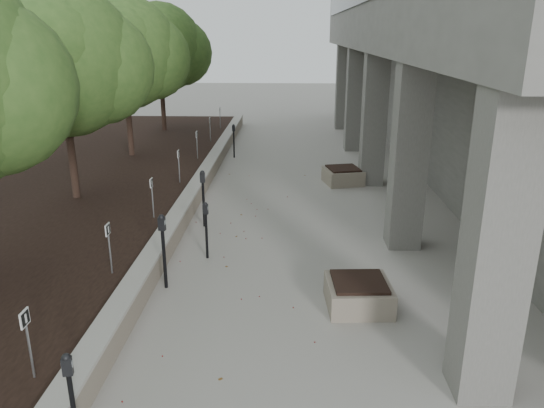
# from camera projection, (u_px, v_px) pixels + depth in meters

# --- Properties ---
(retaining_wall) EXTENTS (0.39, 26.00, 0.50)m
(retaining_wall) POSITION_uv_depth(u_px,v_px,m) (195.00, 193.00, 14.68)
(retaining_wall) COLOR gray
(retaining_wall) RESTS_ON ground
(planting_bed) EXTENTS (7.00, 26.00, 0.40)m
(planting_bed) POSITION_uv_depth(u_px,v_px,m) (67.00, 193.00, 14.82)
(planting_bed) COLOR black
(planting_bed) RESTS_ON ground
(crabapple_tree_3) EXTENTS (4.60, 4.00, 5.44)m
(crabapple_tree_3) POSITION_uv_depth(u_px,v_px,m) (64.00, 93.00, 12.93)
(crabapple_tree_3) COLOR #355A22
(crabapple_tree_3) RESTS_ON planting_bed
(crabapple_tree_4) EXTENTS (4.60, 4.00, 5.44)m
(crabapple_tree_4) POSITION_uv_depth(u_px,v_px,m) (125.00, 77.00, 17.67)
(crabapple_tree_4) COLOR #355A22
(crabapple_tree_4) RESTS_ON planting_bed
(crabapple_tree_5) EXTENTS (4.60, 4.00, 5.44)m
(crabapple_tree_5) POSITION_uv_depth(u_px,v_px,m) (161.00, 67.00, 22.42)
(crabapple_tree_5) COLOR #355A22
(crabapple_tree_5) RESTS_ON planting_bed
(parking_sign_2) EXTENTS (0.04, 0.22, 0.96)m
(parking_sign_2) POSITION_uv_depth(u_px,v_px,m) (29.00, 345.00, 6.44)
(parking_sign_2) COLOR black
(parking_sign_2) RESTS_ON planting_bed
(parking_sign_3) EXTENTS (0.04, 0.22, 0.96)m
(parking_sign_3) POSITION_uv_depth(u_px,v_px,m) (110.00, 249.00, 9.28)
(parking_sign_3) COLOR black
(parking_sign_3) RESTS_ON planting_bed
(parking_sign_4) EXTENTS (0.04, 0.22, 0.96)m
(parking_sign_4) POSITION_uv_depth(u_px,v_px,m) (152.00, 198.00, 12.13)
(parking_sign_4) COLOR black
(parking_sign_4) RESTS_ON planting_bed
(parking_sign_5) EXTENTS (0.04, 0.22, 0.96)m
(parking_sign_5) POSITION_uv_depth(u_px,v_px,m) (179.00, 166.00, 14.98)
(parking_sign_5) COLOR black
(parking_sign_5) RESTS_ON planting_bed
(parking_sign_6) EXTENTS (0.04, 0.22, 0.96)m
(parking_sign_6) POSITION_uv_depth(u_px,v_px,m) (197.00, 145.00, 17.82)
(parking_sign_6) COLOR black
(parking_sign_6) RESTS_ON planting_bed
(parking_sign_7) EXTENTS (0.04, 0.22, 0.96)m
(parking_sign_7) POSITION_uv_depth(u_px,v_px,m) (210.00, 129.00, 20.67)
(parking_sign_7) COLOR black
(parking_sign_7) RESTS_ON planting_bed
(parking_sign_8) EXTENTS (0.04, 0.22, 0.96)m
(parking_sign_8) POSITION_uv_depth(u_px,v_px,m) (220.00, 118.00, 23.51)
(parking_sign_8) COLOR black
(parking_sign_8) RESTS_ON planting_bed
(parking_meter_1) EXTENTS (0.14, 0.12, 1.28)m
(parking_meter_1) POSITION_uv_depth(u_px,v_px,m) (73.00, 403.00, 5.78)
(parking_meter_1) COLOR black
(parking_meter_1) RESTS_ON ground
(parking_meter_2) EXTENTS (0.16, 0.12, 1.46)m
(parking_meter_2) POSITION_uv_depth(u_px,v_px,m) (164.00, 252.00, 9.53)
(parking_meter_2) COLOR black
(parking_meter_2) RESTS_ON ground
(parking_meter_3) EXTENTS (0.13, 0.10, 1.25)m
(parking_meter_3) POSITION_uv_depth(u_px,v_px,m) (206.00, 230.00, 10.84)
(parking_meter_3) COLOR black
(parking_meter_3) RESTS_ON ground
(parking_meter_4) EXTENTS (0.15, 0.11, 1.43)m
(parking_meter_4) POSITION_uv_depth(u_px,v_px,m) (203.00, 199.00, 12.61)
(parking_meter_4) COLOR black
(parking_meter_4) RESTS_ON ground
(parking_meter_5) EXTENTS (0.14, 0.11, 1.29)m
(parking_meter_5) POSITION_uv_depth(u_px,v_px,m) (234.00, 141.00, 19.65)
(parking_meter_5) COLOR black
(parking_meter_5) RESTS_ON ground
(planter_front) EXTENTS (1.14, 1.14, 0.50)m
(planter_front) POSITION_uv_depth(u_px,v_px,m) (358.00, 293.00, 9.01)
(planter_front) COLOR gray
(planter_front) RESTS_ON ground
(planter_back) EXTENTS (1.33, 1.33, 0.52)m
(planter_back) POSITION_uv_depth(u_px,v_px,m) (343.00, 175.00, 16.41)
(planter_back) COLOR gray
(planter_back) RESTS_ON ground
(berry_scatter) EXTENTS (3.30, 14.10, 0.02)m
(berry_scatter) POSITION_uv_depth(u_px,v_px,m) (243.00, 260.00, 10.90)
(berry_scatter) COLOR maroon
(berry_scatter) RESTS_ON ground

